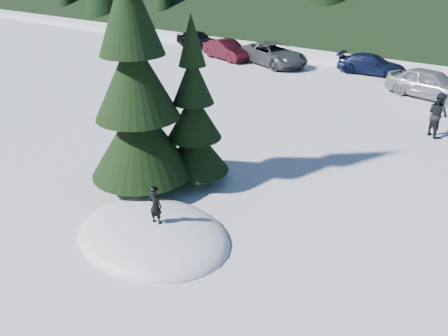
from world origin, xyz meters
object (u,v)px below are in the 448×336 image
Objects in this scene: adult_0 at (438,115)px; car_2 at (273,54)px; spruce_short at (194,121)px; spruce_tall at (136,88)px; car_4 at (430,84)px; car_1 at (227,50)px; child_skier at (155,206)px; car_0 at (198,39)px; car_3 at (371,64)px.

car_2 is (-12.23, 7.27, -0.18)m from adult_0.
spruce_short is 1.01× the size of car_2.
spruce_tall is 16.92m from car_4.
adult_0 is at bearing -97.16° from car_1.
child_skier is at bearing -175.94° from car_4.
spruce_tall is 1.93× the size of car_4.
car_4 is at bearing -78.01° from car_2.
spruce_short is at bearing 54.46° from spruce_tall.
car_4 reaches higher than car_0.
spruce_tall is 19.49m from car_3.
adult_0 is (5.35, 9.07, -1.18)m from spruce_short.
car_3 is (-0.59, 17.90, -1.49)m from spruce_short.
spruce_short is 17.97m from car_3.
car_4 reaches higher than car_1.
car_3 is (-1.93, 21.06, -0.36)m from child_skier.
car_3 is 5.41m from car_4.
car_1 is (-9.52, 17.29, -2.63)m from spruce_tall.
adult_0 is 0.44× the size of car_3.
spruce_tall reaches higher than car_0.
spruce_short reaches higher than car_4.
adult_0 is 17.28m from car_1.
car_0 is 0.93× the size of car_1.
car_1 is at bearing -111.79° from car_0.
adult_0 is 10.65m from car_3.
spruce_short is 1.21× the size of car_4.
spruce_short is at bearing -80.63° from child_skier.
child_skier is 0.24× the size of car_3.
spruce_tall reaches higher than car_2.
spruce_short is 1.29× the size of car_1.
car_1 is 0.98× the size of car_3.
spruce_tall reaches higher than adult_0.
car_2 is (-6.88, 16.34, -1.36)m from spruce_short.
car_1 is (-11.86, 19.05, -0.29)m from child_skier.
car_2 is (3.65, 0.45, 0.06)m from car_1.
car_0 is (-14.26, 19.65, -2.66)m from spruce_tall.
car_3 is at bearing 91.89° from spruce_short.
spruce_short is at bearing -136.08° from car_2.
child_skier is 22.44m from car_1.
car_0 is 0.92× the size of car_3.
adult_0 is (4.02, 12.23, -0.05)m from child_skier.
spruce_short is 1.38× the size of car_0.
car_0 is 0.87× the size of car_4.
car_1 is at bearing 123.51° from spruce_short.
car_2 is (8.39, -1.91, 0.08)m from car_0.
child_skier is 27.09m from car_0.
adult_0 reaches higher than car_1.
spruce_short is (1.00, 1.40, -1.22)m from spruce_tall.
car_4 is at bearing -111.23° from child_skier.
spruce_short is 15.17m from car_4.
spruce_short is 19.11m from car_1.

